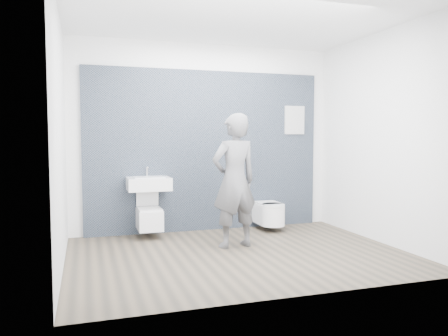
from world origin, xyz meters
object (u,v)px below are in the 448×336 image
object	(u,v)px
visitor	(234,181)
washbasin	(149,183)
toilet_rounded	(270,214)
toilet_square	(149,217)

from	to	relation	value
visitor	washbasin	bearing A→B (deg)	-53.21
washbasin	toilet_rounded	distance (m)	1.88
toilet_rounded	visitor	size ratio (longest dim) A/B	0.35
washbasin	toilet_rounded	xyz separation A→B (m)	(1.81, -0.08, -0.51)
toilet_rounded	toilet_square	bearing A→B (deg)	177.80
visitor	toilet_rounded	bearing A→B (deg)	-147.17
toilet_rounded	visitor	xyz separation A→B (m)	(-0.85, -0.80, 0.60)
toilet_square	visitor	xyz separation A→B (m)	(0.96, -0.87, 0.57)
toilet_rounded	visitor	world-z (taller)	visitor
washbasin	toilet_rounded	bearing A→B (deg)	-2.56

